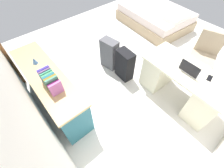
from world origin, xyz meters
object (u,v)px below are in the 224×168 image
object	(u,v)px
bed	(155,17)
laptop	(190,70)
credenza	(52,89)
suitcase_black	(125,65)
suitcase_spare_grey	(109,54)
computer_mouse	(177,61)
desk	(181,84)
office_chair	(202,58)
figurine_small	(34,61)
cell_phone_near_laptop	(210,78)

from	to	relation	value
bed	laptop	distance (m)	2.71
credenza	suitcase_black	bearing A→B (deg)	-103.00
suitcase_spare_grey	computer_mouse	bearing A→B (deg)	-169.84
bed	suitcase_black	distance (m)	2.32
credenza	suitcase_spare_grey	distance (m)	1.39
desk	bed	world-z (taller)	desk
suitcase_spare_grey	bed	bearing A→B (deg)	-86.18
credenza	desk	bearing A→B (deg)	-127.22
office_chair	suitcase_black	xyz separation A→B (m)	(0.93, 1.23, -0.10)
office_chair	suitcase_black	world-z (taller)	office_chair
laptop	credenza	bearing A→B (deg)	52.12
bed	suitcase_black	xyz separation A→B (m)	(-0.95, 2.12, 0.08)
figurine_small	computer_mouse	bearing A→B (deg)	-128.25
office_chair	figurine_small	distance (m)	3.10
office_chair	computer_mouse	distance (m)	0.88
computer_mouse	office_chair	bearing A→B (deg)	-97.88
computer_mouse	bed	bearing A→B (deg)	-42.63
office_chair	bed	size ratio (longest dim) A/B	0.47
credenza	computer_mouse	distance (m)	2.17
bed	suitcase_black	world-z (taller)	suitcase_black
desk	computer_mouse	distance (m)	0.43
laptop	figurine_small	world-z (taller)	laptop
credenza	figurine_small	world-z (taller)	figurine_small
suitcase_spare_grey	laptop	distance (m)	1.61
office_chair	bed	xyz separation A→B (m)	(1.88, -0.89, -0.18)
laptop	cell_phone_near_laptop	size ratio (longest dim) A/B	2.33
computer_mouse	credenza	bearing A→B (deg)	60.11
cell_phone_near_laptop	figurine_small	bearing A→B (deg)	32.03
office_chair	figurine_small	world-z (taller)	office_chair
computer_mouse	figurine_small	distance (m)	2.32
office_chair	laptop	bearing A→B (deg)	98.01
desk	office_chair	distance (m)	0.85
cell_phone_near_laptop	computer_mouse	bearing A→B (deg)	-4.67
office_chair	suitcase_black	distance (m)	1.54
suitcase_spare_grey	figurine_small	bearing A→B (deg)	72.68
computer_mouse	figurine_small	size ratio (longest dim) A/B	0.91
office_chair	cell_phone_near_laptop	bearing A→B (deg)	118.18
desk	cell_phone_near_laptop	size ratio (longest dim) A/B	10.73
suitcase_black	figurine_small	distance (m)	1.63
bed	cell_phone_near_laptop	world-z (taller)	cell_phone_near_laptop
credenza	suitcase_spare_grey	world-z (taller)	credenza
credenza	figurine_small	distance (m)	0.54
desk	figurine_small	xyz separation A→B (m)	(1.68, 1.79, 0.45)
credenza	cell_phone_near_laptop	world-z (taller)	credenza
cell_phone_near_laptop	bed	bearing A→B (deg)	-47.38
office_chair	laptop	size ratio (longest dim) A/B	2.97
credenza	laptop	distance (m)	2.28
cell_phone_near_laptop	credenza	bearing A→B (deg)	37.01
suitcase_spare_grey	cell_phone_near_laptop	bearing A→B (deg)	-173.46
computer_mouse	desk	bearing A→B (deg)	174.93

